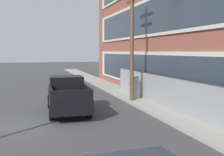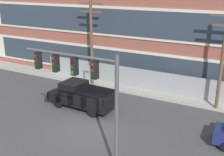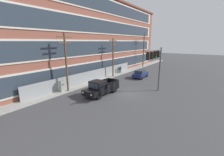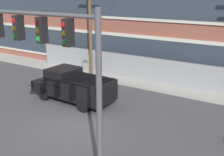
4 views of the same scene
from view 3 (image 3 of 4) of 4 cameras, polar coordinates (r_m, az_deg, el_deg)
name	(u,v)px [view 3 (image 3 of 4)]	position (r m, az deg, el deg)	size (l,w,h in m)	color
ground_plane	(128,94)	(20.93, 5.96, -5.99)	(160.00, 160.00, 0.00)	#424244
sidewalk_building_side	(85,84)	(25.63, -10.10, -2.23)	(80.00, 2.06, 0.16)	#9E9B93
brick_mill_building	(79,37)	(33.37, -12.55, 14.86)	(52.69, 12.25, 15.72)	brown
chain_link_fence	(93,75)	(27.44, -7.13, 0.98)	(25.37, 0.06, 2.02)	gray
traffic_signal_mast	(156,60)	(20.45, 16.39, 6.53)	(5.55, 0.43, 6.25)	#4C4C51
pickup_truck_black	(101,88)	(20.27, -4.21, -3.75)	(5.53, 2.31, 2.03)	black
sedan_navy	(140,74)	(30.28, 10.73, 1.61)	(4.24, 2.07, 1.56)	navy
utility_pole_near_corner	(66,61)	(21.53, -17.12, 6.35)	(2.38, 0.26, 8.10)	brown
utility_pole_midblock	(113,56)	(29.78, 0.40, 8.41)	(2.36, 0.26, 7.68)	brown
utility_pole_far_east	(144,49)	(42.54, 11.96, 10.82)	(2.70, 0.26, 9.13)	brown
electrical_cabinet	(62,87)	(22.20, -18.60, -3.11)	(0.58, 0.55, 1.75)	#939993
pedestrian_near_cabinet	(120,69)	(33.83, 3.23, 3.40)	(0.39, 0.46, 1.69)	#4C4C51
pedestrian_by_fence	(119,70)	(33.21, 2.76, 3.21)	(0.39, 0.46, 1.69)	#236B38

